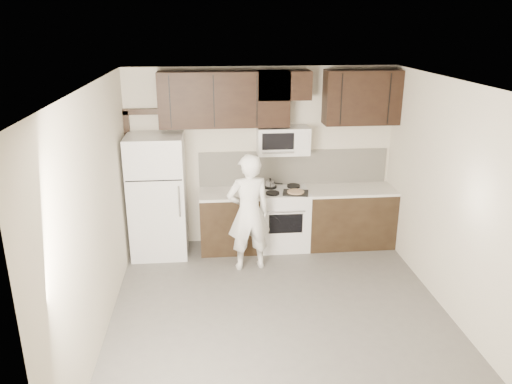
{
  "coord_description": "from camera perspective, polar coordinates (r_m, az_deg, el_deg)",
  "views": [
    {
      "loc": [
        -0.77,
        -5.04,
        3.32
      ],
      "look_at": [
        -0.21,
        0.9,
        1.26
      ],
      "focal_mm": 35.0,
      "sensor_mm": 36.0,
      "label": 1
    }
  ],
  "objects": [
    {
      "name": "upper_cabinets",
      "position": [
        7.26,
        2.44,
        10.8
      ],
      "size": [
        3.48,
        0.35,
        0.78
      ],
      "color": "black",
      "rests_on": "back_wall"
    },
    {
      "name": "saucepan",
      "position": [
        7.56,
        1.64,
        0.93
      ],
      "size": [
        0.26,
        0.16,
        0.15
      ],
      "color": "silver",
      "rests_on": "stove"
    },
    {
      "name": "stove",
      "position": [
        7.62,
        3.07,
        -3.03
      ],
      "size": [
        0.76,
        0.66,
        0.94
      ],
      "color": "silver",
      "rests_on": "floor"
    },
    {
      "name": "baking_tray",
      "position": [
        7.34,
        4.55,
        -0.1
      ],
      "size": [
        0.42,
        0.35,
        0.02
      ],
      "primitive_type": "cube",
      "rotation": [
        0.0,
        0.0,
        -0.21
      ],
      "color": "black",
      "rests_on": "counter_run"
    },
    {
      "name": "back_wall",
      "position": [
        7.59,
        0.6,
        4.0
      ],
      "size": [
        4.0,
        0.0,
        4.0
      ],
      "primitive_type": "plane",
      "rotation": [
        1.57,
        0.0,
        0.0
      ],
      "color": "beige",
      "rests_on": "ground"
    },
    {
      "name": "floor",
      "position": [
        6.09,
        2.84,
        -14.04
      ],
      "size": [
        4.5,
        4.5,
        0.0
      ],
      "primitive_type": "plane",
      "color": "#575451",
      "rests_on": "ground"
    },
    {
      "name": "refrigerator",
      "position": [
        7.38,
        -11.16,
        -0.47
      ],
      "size": [
        0.8,
        0.76,
        1.8
      ],
      "color": "silver",
      "rests_on": "floor"
    },
    {
      "name": "ceiling",
      "position": [
        5.14,
        3.34,
        12.08
      ],
      "size": [
        4.5,
        4.5,
        0.0
      ],
      "primitive_type": "plane",
      "rotation": [
        3.14,
        0.0,
        0.0
      ],
      "color": "white",
      "rests_on": "back_wall"
    },
    {
      "name": "backsplash",
      "position": [
        7.7,
        4.32,
        2.84
      ],
      "size": [
        2.9,
        0.02,
        0.54
      ],
      "primitive_type": "cube",
      "color": "beige",
      "rests_on": "counter_run"
    },
    {
      "name": "pizza",
      "position": [
        7.34,
        4.55,
        0.04
      ],
      "size": [
        0.3,
        0.3,
        0.02
      ],
      "primitive_type": "cylinder",
      "rotation": [
        0.0,
        0.0,
        -0.21
      ],
      "color": "tan",
      "rests_on": "baking_tray"
    },
    {
      "name": "person",
      "position": [
        6.83,
        -0.84,
        -2.36
      ],
      "size": [
        0.66,
        0.49,
        1.66
      ],
      "primitive_type": "imported",
      "rotation": [
        0.0,
        0.0,
        3.3
      ],
      "color": "white",
      "rests_on": "floor"
    },
    {
      "name": "microwave",
      "position": [
        7.37,
        3.1,
        5.92
      ],
      "size": [
        0.76,
        0.42,
        0.4
      ],
      "color": "silver",
      "rests_on": "upper_cabinets"
    },
    {
      "name": "counter_run",
      "position": [
        7.67,
        5.31,
        -2.97
      ],
      "size": [
        2.95,
        0.64,
        0.91
      ],
      "color": "black",
      "rests_on": "floor"
    },
    {
      "name": "door_trim",
      "position": [
        7.63,
        -13.87,
        2.71
      ],
      "size": [
        0.5,
        0.08,
        2.12
      ],
      "color": "black",
      "rests_on": "floor"
    }
  ]
}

